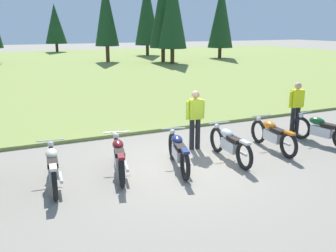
{
  "coord_description": "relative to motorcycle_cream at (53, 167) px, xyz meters",
  "views": [
    {
      "loc": [
        -3.76,
        -7.64,
        3.36
      ],
      "look_at": [
        0.0,
        0.6,
        0.9
      ],
      "focal_mm": 39.16,
      "sensor_mm": 36.0,
      "label": 1
    }
  ],
  "objects": [
    {
      "name": "motorcycle_british_green",
      "position": [
        7.56,
        -0.25,
        0.0
      ],
      "size": [
        0.7,
        2.08,
        0.88
      ],
      "color": "black",
      "rests_on": "ground"
    },
    {
      "name": "motorcycle_cream",
      "position": [
        0.0,
        0.0,
        0.0
      ],
      "size": [
        0.62,
        2.1,
        0.88
      ],
      "color": "black",
      "rests_on": "ground"
    },
    {
      "name": "motorcycle_silver",
      "position": [
        4.38,
        -0.23,
        0.0
      ],
      "size": [
        0.62,
        2.1,
        0.88
      ],
      "color": "black",
      "rests_on": "ground"
    },
    {
      "name": "forest_treeline",
      "position": [
        3.22,
        29.91,
        4.08
      ],
      "size": [
        40.49,
        28.4,
        8.74
      ],
      "color": "#47331E",
      "rests_on": "ground"
    },
    {
      "name": "grass_moorland",
      "position": [
        2.96,
        24.95,
        -0.39
      ],
      "size": [
        80.0,
        44.0,
        0.1
      ],
      "primitive_type": "cube",
      "color": "olive",
      "rests_on": "ground"
    },
    {
      "name": "ground_plane",
      "position": [
        2.96,
        -0.11,
        -0.44
      ],
      "size": [
        140.0,
        140.0,
        0.0
      ],
      "primitive_type": "plane",
      "color": "gray"
    },
    {
      "name": "rider_with_back_turned",
      "position": [
        7.68,
        0.96,
        0.51
      ],
      "size": [
        0.55,
        0.26,
        1.67
      ],
      "color": "black",
      "rests_on": "ground"
    },
    {
      "name": "motorcycle_navy",
      "position": [
        2.91,
        -0.21,
        0.0
      ],
      "size": [
        0.74,
        2.06,
        0.88
      ],
      "color": "black",
      "rests_on": "ground"
    },
    {
      "name": "motorcycle_maroon",
      "position": [
        1.49,
        0.04,
        0.0
      ],
      "size": [
        0.71,
        2.07,
        0.88
      ],
      "color": "black",
      "rests_on": "ground"
    },
    {
      "name": "rider_in_hivis_vest",
      "position": [
        3.99,
        0.93,
        0.51
      ],
      "size": [
        0.55,
        0.25,
        1.67
      ],
      "color": "black",
      "rests_on": "ground"
    },
    {
      "name": "motorcycle_orange",
      "position": [
        5.93,
        -0.04,
        0.0
      ],
      "size": [
        0.62,
        2.1,
        0.88
      ],
      "color": "black",
      "rests_on": "ground"
    }
  ]
}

